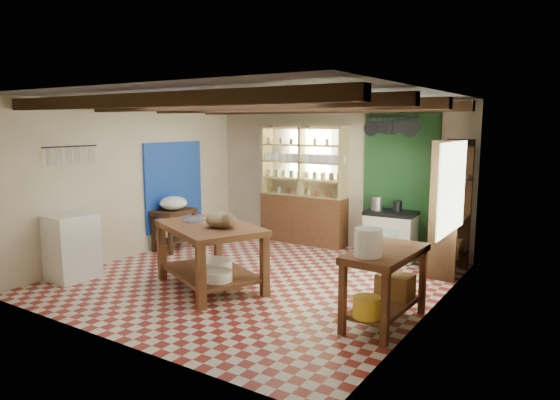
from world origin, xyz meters
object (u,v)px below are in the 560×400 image
Objects in this scene: stove at (390,235)px; white_cabinet at (72,247)px; work_table at (210,256)px; prep_table at (174,230)px; right_counter at (385,287)px; cat at (221,220)px.

white_cabinet is at bearing -137.35° from stove.
work_table reaches higher than prep_table.
prep_table is at bearing 167.86° from right_counter.
cat is at bearing -117.48° from stove.
white_cabinet is 2.11× the size of cat.
stove is at bearing 48.40° from white_cabinet.
stove is at bearing 111.78° from right_counter.
prep_table is 0.76× the size of white_cabinet.
cat is (-1.27, -2.84, 0.58)m from stove.
stove is 0.69× the size of right_counter.
stove is at bearing 22.29° from prep_table.
stove is (1.52, 2.78, -0.04)m from work_table.
right_counter is at bearing -73.89° from stove.
prep_table is at bearing 171.90° from work_table.
work_table is 2.14× the size of prep_table.
prep_table is at bearing 91.83° from white_cabinet.
cat is (0.25, -0.06, 0.54)m from work_table.
work_table is at bearing -175.39° from right_counter.
prep_table is 2.59m from cat.
cat is at bearing 21.03° from white_cabinet.
work_table is 1.30× the size of right_counter.
white_cabinet is (-0.02, -2.02, 0.11)m from prep_table.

